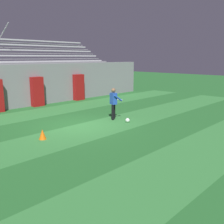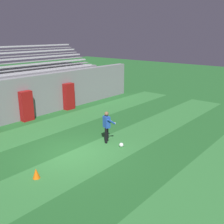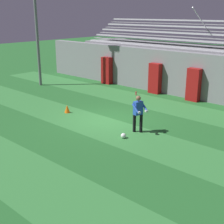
{
  "view_description": "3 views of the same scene",
  "coord_description": "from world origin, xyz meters",
  "views": [
    {
      "loc": [
        -7.86,
        -9.66,
        3.26
      ],
      "look_at": [
        0.98,
        -1.32,
        0.7
      ],
      "focal_mm": 42.0,
      "sensor_mm": 36.0,
      "label": 1
    },
    {
      "loc": [
        -7.45,
        -8.89,
        5.46
      ],
      "look_at": [
        2.57,
        -0.34,
        1.53
      ],
      "focal_mm": 42.0,
      "sensor_mm": 36.0,
      "label": 2
    },
    {
      "loc": [
        9.97,
        -10.82,
        5.12
      ],
      "look_at": [
        1.11,
        -1.01,
        0.87
      ],
      "focal_mm": 50.0,
      "sensor_mm": 36.0,
      "label": 3
    }
  ],
  "objects": [
    {
      "name": "padding_pillar_far_right",
      "position": [
        4.97,
        5.95,
        0.98
      ],
      "size": [
        0.79,
        0.44,
        1.97
      ],
      "primitive_type": "cube",
      "color": "maroon",
      "rests_on": "ground"
    },
    {
      "name": "back_wall",
      "position": [
        0.0,
        6.5,
        1.4
      ],
      "size": [
        24.0,
        0.6,
        2.8
      ],
      "primitive_type": "cube",
      "color": "gray",
      "rests_on": "ground"
    },
    {
      "name": "turf_stripe_near",
      "position": [
        0.0,
        -6.0,
        0.0
      ],
      "size": [
        28.0,
        2.48,
        0.01
      ],
      "primitive_type": "cube",
      "color": "#337A38",
      "rests_on": "ground"
    },
    {
      "name": "turf_stripe_far",
      "position": [
        0.0,
        3.93,
        0.0
      ],
      "size": [
        28.0,
        2.48,
        0.01
      ],
      "primitive_type": "cube",
      "color": "#337A38",
      "rests_on": "ground"
    },
    {
      "name": "turf_stripe_mid",
      "position": [
        0.0,
        -1.04,
        0.0
      ],
      "size": [
        28.0,
        2.48,
        0.01
      ],
      "primitive_type": "cube",
      "color": "#337A38",
      "rests_on": "ground"
    },
    {
      "name": "soccer_ball",
      "position": [
        2.09,
        -1.37,
        0.11
      ],
      "size": [
        0.22,
        0.22,
        0.22
      ],
      "primitive_type": "sphere",
      "color": "white",
      "rests_on": "ground"
    },
    {
      "name": "padding_pillar_gate_right",
      "position": [
        1.39,
        5.95,
        0.98
      ],
      "size": [
        0.79,
        0.44,
        1.97
      ],
      "primitive_type": "cube",
      "color": "maroon",
      "rests_on": "ground"
    },
    {
      "name": "ground_plane",
      "position": [
        0.0,
        0.0,
        0.0
      ],
      "size": [
        80.0,
        80.0,
        0.0
      ],
      "primitive_type": "plane",
      "color": "#236028"
    },
    {
      "name": "goalkeeper",
      "position": [
        2.1,
        -0.39,
        0.95
      ],
      "size": [
        0.67,
        0.68,
        1.67
      ],
      "color": "black",
      "rests_on": "ground"
    },
    {
      "name": "traffic_cone",
      "position": [
        -2.42,
        -0.68,
        0.21
      ],
      "size": [
        0.3,
        0.3,
        0.42
      ],
      "primitive_type": "cone",
      "color": "orange",
      "rests_on": "ground"
    }
  ]
}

